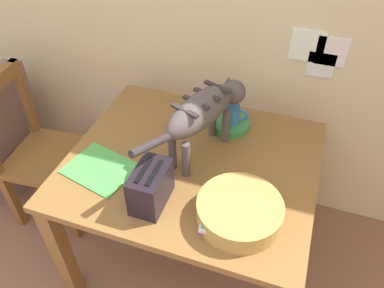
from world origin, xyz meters
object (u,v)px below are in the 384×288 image
(cat, at_px, (205,110))
(wooden_chair_near, at_px, (41,153))
(wicker_basket, at_px, (239,211))
(toaster, at_px, (151,187))
(dining_table, at_px, (192,175))
(coffee_mug, at_px, (232,114))
(magazine, at_px, (100,169))
(book_stack, at_px, (225,222))
(saucer_bowl, at_px, (231,124))

(cat, bearing_deg, wooden_chair_near, -158.26)
(wicker_basket, xyz_separation_m, toaster, (-0.35, -0.03, 0.04))
(dining_table, relative_size, coffee_mug, 9.01)
(dining_table, height_order, magazine, magazine)
(wicker_basket, distance_m, wooden_chair_near, 1.29)
(magazine, bearing_deg, wooden_chair_near, 170.22)
(cat, bearing_deg, book_stack, -42.07)
(cat, height_order, wooden_chair_near, cat)
(coffee_mug, bearing_deg, book_stack, -77.78)
(book_stack, bearing_deg, wooden_chair_near, 162.68)
(coffee_mug, relative_size, magazine, 0.43)
(cat, xyz_separation_m, wicker_basket, (0.25, -0.33, -0.18))
(dining_table, distance_m, coffee_mug, 0.36)
(dining_table, bearing_deg, book_stack, -52.39)
(dining_table, distance_m, cat, 0.33)
(cat, bearing_deg, toaster, -85.99)
(dining_table, distance_m, saucer_bowl, 0.33)
(wicker_basket, bearing_deg, magazine, 174.56)
(dining_table, bearing_deg, saucer_bowl, 70.59)
(saucer_bowl, height_order, magazine, saucer_bowl)
(wicker_basket, bearing_deg, cat, 126.77)
(dining_table, xyz_separation_m, wooden_chair_near, (-0.94, 0.06, -0.20))
(coffee_mug, height_order, wicker_basket, coffee_mug)
(cat, distance_m, book_stack, 0.48)
(cat, bearing_deg, saucer_bowl, 90.00)
(book_stack, relative_size, toaster, 0.91)
(dining_table, bearing_deg, toaster, -105.49)
(dining_table, relative_size, wicker_basket, 3.34)
(cat, distance_m, toaster, 0.40)
(saucer_bowl, relative_size, wicker_basket, 0.56)
(dining_table, height_order, saucer_bowl, saucer_bowl)
(dining_table, distance_m, magazine, 0.42)
(wicker_basket, distance_m, toaster, 0.36)
(dining_table, bearing_deg, wicker_basket, -41.57)
(cat, bearing_deg, magazine, -125.27)
(toaster, relative_size, wooden_chair_near, 0.22)
(coffee_mug, relative_size, toaster, 0.61)
(cat, distance_m, wicker_basket, 0.45)
(wooden_chair_near, bearing_deg, magazine, 62.25)
(book_stack, bearing_deg, toaster, 174.23)
(coffee_mug, distance_m, wooden_chair_near, 1.13)
(magazine, bearing_deg, cat, 47.92)
(cat, relative_size, magazine, 2.33)
(cat, xyz_separation_m, book_stack, (0.21, -0.39, -0.19))
(saucer_bowl, height_order, toaster, toaster)
(cat, xyz_separation_m, toaster, (-0.10, -0.36, -0.14))
(book_stack, relative_size, wicker_basket, 0.55)
(magazine, xyz_separation_m, toaster, (0.29, -0.09, 0.08))
(wooden_chair_near, bearing_deg, wicker_basket, 71.21)
(saucer_bowl, bearing_deg, magazine, -134.49)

